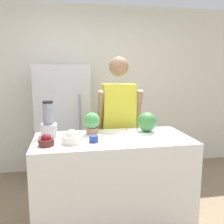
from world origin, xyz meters
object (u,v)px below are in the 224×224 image
refrigerator (63,124)px  watermelon (147,122)px  blender (49,122)px  bowl_cream (72,138)px  bowl_cherries (46,141)px  person (119,127)px  bowl_small_blue (94,139)px  potted_plant (92,122)px

refrigerator → watermelon: bearing=-52.7°
watermelon → blender: bearing=176.8°
bowl_cream → blender: (-0.22, 0.30, 0.10)m
refrigerator → bowl_cherries: refrigerator is taller
refrigerator → bowl_cherries: size_ratio=12.06×
person → bowl_cherries: bearing=-138.5°
bowl_small_blue → potted_plant: (0.02, 0.30, 0.09)m
blender → potted_plant: 0.44m
watermelon → potted_plant: (-0.57, 0.05, 0.01)m
potted_plant → refrigerator: bearing=105.4°
bowl_cream → bowl_cherries: bearing=-172.2°
refrigerator → potted_plant: bearing=-74.6°
bowl_cherries → blender: size_ratio=0.39×
watermelon → bowl_small_blue: bearing=-157.5°
bowl_small_blue → potted_plant: 0.31m
bowl_small_blue → blender: size_ratio=0.25×
potted_plant → person: bearing=46.2°
person → bowl_small_blue: person is taller
bowl_small_blue → watermelon: bearing=22.5°
watermelon → bowl_cream: 0.83m
refrigerator → bowl_small_blue: (0.28, -1.39, 0.15)m
watermelon → refrigerator: bearing=127.3°
refrigerator → bowl_cream: (0.08, -1.39, 0.17)m
watermelon → blender: 1.01m
watermelon → bowl_cherries: (-1.01, -0.28, -0.07)m
bowl_cherries → refrigerator: bearing=84.5°
person → bowl_small_blue: size_ratio=19.90×
blender → potted_plant: size_ratio=1.59×
bowl_small_blue → blender: 0.53m
refrigerator → bowl_cream: bearing=-86.5°
blender → bowl_cherries: bearing=-90.7°
person → blender: 0.90m
bowl_cherries → bowl_cream: 0.22m
watermelon → potted_plant: size_ratio=0.91×
watermelon → potted_plant: bearing=174.6°
refrigerator → bowl_small_blue: 1.43m
refrigerator → potted_plant: (0.30, -1.09, 0.24)m
person → refrigerator: bearing=133.0°
bowl_cream → potted_plant: (0.22, 0.30, 0.07)m
refrigerator → watermelon: refrigerator is taller
bowl_small_blue → refrigerator: bearing=101.5°
bowl_cherries → potted_plant: 0.55m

